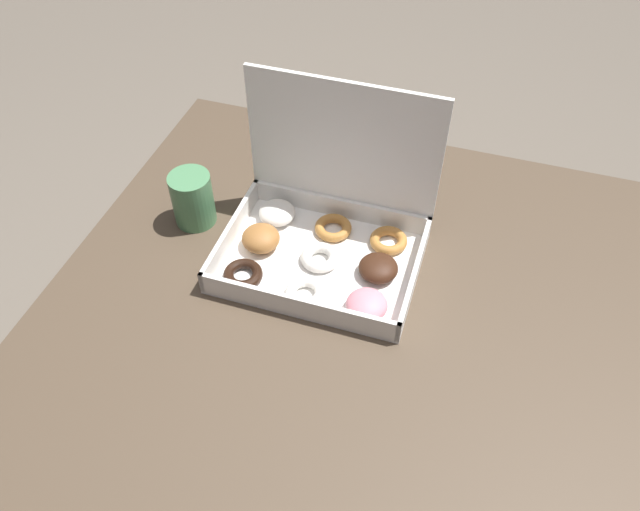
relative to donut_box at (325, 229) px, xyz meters
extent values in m
plane|color=#6B6054|center=(0.06, -0.11, -0.81)|extent=(8.00, 8.00, 0.00)
cube|color=#4C3D2D|center=(0.06, -0.11, -0.07)|extent=(0.97, 0.97, 0.03)
cylinder|color=#4C3D2D|center=(-0.38, 0.32, -0.45)|extent=(0.06, 0.06, 0.72)
cylinder|color=#4C3D2D|center=(0.50, 0.32, -0.45)|extent=(0.06, 0.06, 0.72)
cube|color=white|center=(0.00, -0.03, -0.05)|extent=(0.34, 0.25, 0.01)
cube|color=white|center=(0.00, -0.15, -0.03)|extent=(0.34, 0.01, 0.04)
cube|color=white|center=(0.00, 0.09, -0.03)|extent=(0.34, 0.01, 0.04)
cube|color=white|center=(-0.16, -0.03, -0.03)|extent=(0.01, 0.25, 0.04)
cube|color=white|center=(0.17, -0.03, -0.03)|extent=(0.01, 0.25, 0.04)
cube|color=white|center=(0.00, 0.10, 0.11)|extent=(0.34, 0.01, 0.24)
torus|color=black|center=(-0.11, -0.11, -0.04)|extent=(0.07, 0.07, 0.02)
torus|color=white|center=(0.00, -0.11, -0.04)|extent=(0.07, 0.07, 0.02)
ellipsoid|color=pink|center=(0.11, -0.11, -0.03)|extent=(0.07, 0.07, 0.04)
ellipsoid|color=#9E6633|center=(-0.11, -0.03, -0.03)|extent=(0.07, 0.07, 0.04)
torus|color=white|center=(0.00, -0.03, -0.04)|extent=(0.07, 0.07, 0.02)
ellipsoid|color=#381E11|center=(0.11, -0.03, -0.03)|extent=(0.07, 0.07, 0.03)
ellipsoid|color=white|center=(-0.11, 0.05, -0.03)|extent=(0.07, 0.07, 0.03)
torus|color=#B77A38|center=(0.00, 0.05, -0.04)|extent=(0.07, 0.07, 0.02)
torus|color=#B77A38|center=(0.11, 0.05, -0.04)|extent=(0.07, 0.07, 0.02)
cylinder|color=#4C8456|center=(-0.25, 0.00, 0.00)|extent=(0.08, 0.08, 0.10)
cylinder|color=black|center=(-0.25, 0.00, 0.04)|extent=(0.06, 0.06, 0.01)
camera|label=1|loc=(0.23, -0.73, 0.76)|focal=35.00mm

